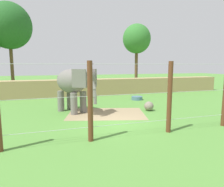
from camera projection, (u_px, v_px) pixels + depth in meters
ground_plane at (114, 122)px, 12.32m from camera, size 120.00×120.00×0.00m
dirt_patch at (106, 113)px, 14.48m from camera, size 6.22×5.02×0.01m
embankment_wall at (83, 87)px, 23.01m from camera, size 36.00×1.80×1.86m
elephant at (74, 83)px, 14.55m from camera, size 3.16×3.97×3.26m
enrichment_ball at (149, 106)px, 15.35m from camera, size 0.72×0.72×0.72m
cable_fence at (132, 99)px, 9.62m from camera, size 12.55×0.24×3.69m
water_tub at (137, 98)px, 20.18m from camera, size 1.10×1.10×0.35m
tree_far_left at (9, 26)px, 26.80m from camera, size 5.89×5.89×11.82m
tree_left_of_centre at (137, 39)px, 28.60m from camera, size 3.98×3.98×9.31m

